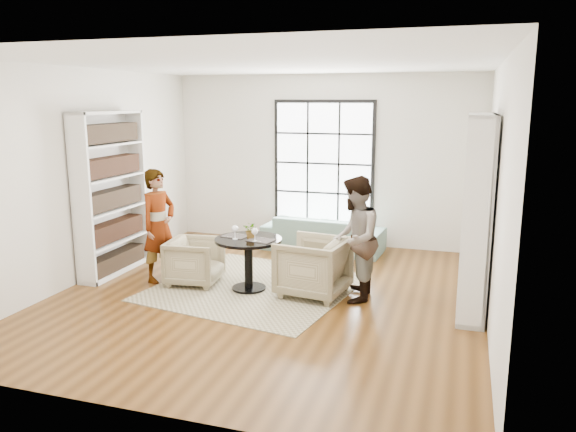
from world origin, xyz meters
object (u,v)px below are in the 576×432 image
(person_left, at_px, (159,226))
(flower_centerpiece, at_px, (251,230))
(pedestal_table, at_px, (248,253))
(armchair_left, at_px, (195,261))
(armchair_right, at_px, (313,267))
(wine_glass_left, at_px, (235,229))
(wine_glass_right, at_px, (255,232))
(sofa, at_px, (323,233))
(person_right, at_px, (355,239))

(person_left, bearing_deg, flower_centerpiece, -73.99)
(pedestal_table, height_order, armchair_left, pedestal_table)
(armchair_right, bearing_deg, pedestal_table, -77.83)
(person_left, relative_size, wine_glass_left, 8.32)
(pedestal_table, xyz_separation_m, wine_glass_left, (-0.15, -0.09, 0.34))
(armchair_left, relative_size, wine_glass_left, 3.70)
(pedestal_table, relative_size, armchair_left, 1.27)
(pedestal_table, xyz_separation_m, person_left, (-1.37, 0.02, 0.28))
(wine_glass_right, bearing_deg, armchair_left, 171.34)
(pedestal_table, relative_size, sofa, 0.44)
(flower_centerpiece, bearing_deg, person_left, -179.53)
(wine_glass_right, relative_size, flower_centerpiece, 0.81)
(sofa, relative_size, wine_glass_left, 10.57)
(armchair_right, relative_size, wine_glass_left, 4.43)
(armchair_left, distance_m, person_left, 0.73)
(pedestal_table, distance_m, wine_glass_right, 0.39)
(person_left, height_order, wine_glass_right, person_left)
(wine_glass_right, bearing_deg, sofa, 82.42)
(wine_glass_left, relative_size, flower_centerpiece, 0.85)
(person_left, xyz_separation_m, wine_glass_right, (1.51, -0.15, 0.05))
(person_right, relative_size, wine_glass_left, 8.35)
(armchair_left, relative_size, armchair_right, 0.83)
(armchair_left, relative_size, person_right, 0.44)
(armchair_left, bearing_deg, wine_glass_left, -105.89)
(sofa, distance_m, armchair_left, 2.63)
(person_left, height_order, wine_glass_left, person_left)
(wine_glass_right, distance_m, flower_centerpiece, 0.19)
(armchair_right, distance_m, wine_glass_right, 0.90)
(person_left, bearing_deg, sofa, -23.23)
(armchair_left, bearing_deg, person_left, 83.54)
(flower_centerpiece, bearing_deg, armchair_left, -179.23)
(person_right, bearing_deg, armchair_left, -93.92)
(person_right, distance_m, flower_centerpiece, 1.41)
(pedestal_table, xyz_separation_m, sofa, (0.47, 2.30, -0.23))
(pedestal_table, bearing_deg, wine_glass_right, -42.10)
(pedestal_table, xyz_separation_m, flower_centerpiece, (0.04, 0.03, 0.31))
(person_right, bearing_deg, wine_glass_right, -86.56)
(person_left, xyz_separation_m, flower_centerpiece, (1.41, 0.01, 0.03))
(sofa, bearing_deg, pedestal_table, 82.51)
(sofa, distance_m, person_right, 2.49)
(person_left, xyz_separation_m, wine_glass_left, (1.22, -0.11, 0.06))
(armchair_left, distance_m, armchair_right, 1.71)
(pedestal_table, xyz_separation_m, wine_glass_right, (0.15, -0.13, 0.33))
(sofa, height_order, armchair_right, armchair_right)
(sofa, xyz_separation_m, wine_glass_right, (-0.32, -2.44, 0.56))
(sofa, bearing_deg, flower_centerpiece, 83.23)
(armchair_right, xyz_separation_m, person_right, (0.55, 0.00, 0.42))
(pedestal_table, relative_size, flower_centerpiece, 3.99)
(sofa, bearing_deg, armchair_left, 64.63)
(sofa, distance_m, wine_glass_right, 2.52)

